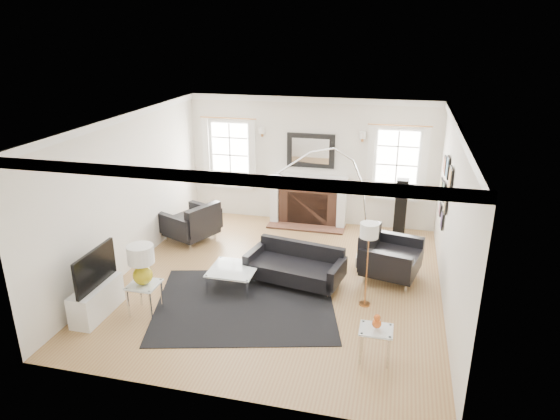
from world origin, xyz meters
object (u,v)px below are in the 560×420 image
(armchair_left, at_px, (193,224))
(gourd_lamp, at_px, (141,262))
(coffee_table, at_px, (233,270))
(arc_floor_lamp, at_px, (323,206))
(sofa, at_px, (296,266))
(fireplace, at_px, (308,201))
(armchair_right, at_px, (387,257))

(armchair_left, distance_m, gourd_lamp, 2.84)
(coffee_table, distance_m, arc_floor_lamp, 1.88)
(sofa, distance_m, gourd_lamp, 2.62)
(fireplace, bearing_deg, arc_floor_lamp, -73.75)
(armchair_left, bearing_deg, sofa, -27.01)
(arc_floor_lamp, bearing_deg, sofa, -133.94)
(sofa, bearing_deg, armchair_left, 152.99)
(fireplace, xyz_separation_m, arc_floor_lamp, (0.68, -2.34, 0.75))
(gourd_lamp, bearing_deg, armchair_left, 97.86)
(armchair_left, height_order, coffee_table, armchair_left)
(fireplace, distance_m, coffee_table, 3.25)
(armchair_left, relative_size, coffee_table, 1.64)
(sofa, relative_size, coffee_table, 2.26)
(armchair_right, bearing_deg, armchair_left, 170.05)
(gourd_lamp, bearing_deg, fireplace, 67.65)
(sofa, distance_m, coffee_table, 1.08)
(sofa, distance_m, armchair_left, 2.74)
(gourd_lamp, bearing_deg, coffee_table, 46.10)
(sofa, xyz_separation_m, armchair_left, (-2.44, 1.24, 0.09))
(sofa, relative_size, gourd_lamp, 2.76)
(coffee_table, bearing_deg, sofa, 23.11)
(sofa, xyz_separation_m, coffee_table, (-1.00, -0.42, 0.02))
(sofa, height_order, arc_floor_lamp, arc_floor_lamp)
(fireplace, bearing_deg, coffee_table, -102.36)
(coffee_table, bearing_deg, armchair_right, 21.11)
(fireplace, relative_size, armchair_left, 1.33)
(coffee_table, bearing_deg, fireplace, 77.64)
(arc_floor_lamp, bearing_deg, fireplace, 106.25)
(sofa, bearing_deg, armchair_right, 19.77)
(armchair_right, distance_m, coffee_table, 2.70)
(fireplace, bearing_deg, sofa, -83.70)
(arc_floor_lamp, bearing_deg, coffee_table, -149.22)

